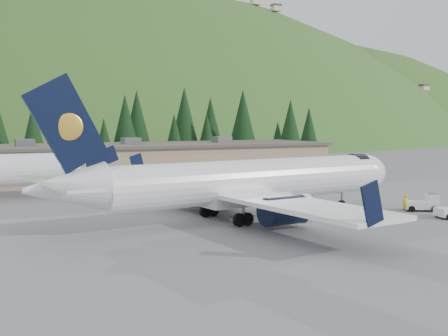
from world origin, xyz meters
TOP-DOWN VIEW (x-y plane):
  - ground at (0.00, 0.00)m, footprint 600.00×600.00m
  - airliner at (-1.05, -0.14)m, footprint 36.20×34.07m
  - baggage_tug_b at (16.64, -3.65)m, footprint 3.49×2.98m
  - terminal_building at (-5.01, 38.00)m, footprint 71.00×17.00m
  - ramp_worker at (14.73, -3.14)m, footprint 0.63×0.43m
  - tree_line at (-5.35, 61.33)m, footprint 112.54×19.20m
  - hills at (53.34, 207.38)m, footprint 614.00×330.00m

SIDE VIEW (x-z plane):
  - hills at x=53.34m, z-range -232.80..67.20m
  - ground at x=0.00m, z-range 0.00..0.00m
  - baggage_tug_b at x=16.64m, z-range -0.09..1.58m
  - ramp_worker at x=14.73m, z-range 0.00..1.65m
  - terminal_building at x=-5.01m, z-range -0.43..5.67m
  - airliner at x=-1.05m, z-range -2.81..9.21m
  - tree_line at x=-5.35m, z-range 0.27..14.33m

